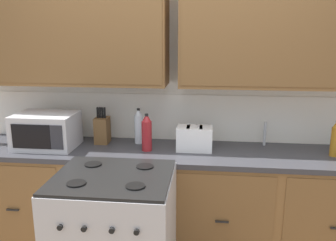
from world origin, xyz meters
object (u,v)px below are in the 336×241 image
at_px(stove_range, 115,241).
at_px(bottle_red, 147,133).
at_px(knife_block, 102,130).
at_px(bottle_clear, 139,126).
at_px(toaster, 194,138).
at_px(bottle_amber, 336,139).
at_px(microwave, 46,131).

xyz_separation_m(stove_range, bottle_red, (0.12, 0.60, 0.59)).
distance_m(knife_block, bottle_clear, 0.31).
bearing_deg(bottle_clear, stove_range, -91.41).
distance_m(knife_block, bottle_red, 0.44).
bearing_deg(bottle_clear, bottle_red, -61.75).
bearing_deg(bottle_red, knife_block, 158.84).
relative_size(toaster, bottle_amber, 1.01).
xyz_separation_m(microwave, bottle_amber, (2.26, 0.03, -0.00)).
relative_size(microwave, knife_block, 1.55).
bearing_deg(knife_block, bottle_red, -21.16).
bearing_deg(knife_block, microwave, -158.38).
bearing_deg(bottle_red, bottle_amber, 1.12).
relative_size(bottle_red, bottle_clear, 0.99).
distance_m(toaster, bottle_red, 0.38).
height_order(knife_block, bottle_clear, knife_block).
height_order(microwave, bottle_red, bottle_red).
relative_size(toaster, knife_block, 0.90).
bearing_deg(microwave, bottle_amber, 0.88).
relative_size(stove_range, bottle_amber, 3.43).
bearing_deg(microwave, knife_block, 21.62).
distance_m(microwave, toaster, 1.20).
distance_m(toaster, bottle_clear, 0.50).
distance_m(stove_range, bottle_clear, 0.98).
relative_size(knife_block, bottle_clear, 1.03).
relative_size(knife_block, bottle_amber, 1.12).
height_order(microwave, knife_block, knife_block).
bearing_deg(toaster, bottle_red, -171.61).
distance_m(stove_range, toaster, 0.98).
bearing_deg(bottle_amber, stove_range, -157.97).
xyz_separation_m(microwave, toaster, (1.20, 0.06, -0.04)).
distance_m(toaster, knife_block, 0.79).
distance_m(bottle_clear, bottle_amber, 1.55).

